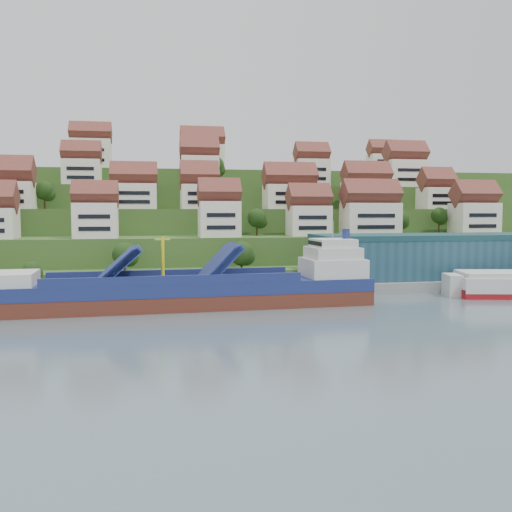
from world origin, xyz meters
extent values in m
plane|color=slate|center=(0.00, 0.00, 0.00)|extent=(300.00, 300.00, 0.00)
cube|color=gray|center=(20.00, 15.00, 1.10)|extent=(180.00, 14.00, 2.20)
cube|color=#2D4C1E|center=(0.00, 86.00, 2.00)|extent=(260.00, 128.00, 4.00)
cube|color=#2D4C1E|center=(0.00, 91.00, 5.50)|extent=(260.00, 118.00, 11.00)
cube|color=#2D4C1E|center=(0.00, 99.00, 9.00)|extent=(260.00, 102.00, 18.00)
cube|color=#2D4C1E|center=(0.00, 107.00, 12.50)|extent=(260.00, 86.00, 25.00)
cube|color=#2D4C1E|center=(0.00, 116.00, 15.50)|extent=(260.00, 68.00, 31.00)
cube|color=white|center=(-27.06, 37.34, 15.20)|extent=(10.34, 7.03, 8.41)
cube|color=white|center=(2.80, 37.87, 15.45)|extent=(10.07, 7.62, 8.89)
cube|color=white|center=(26.67, 40.18, 14.92)|extent=(10.62, 7.73, 7.83)
cube|color=white|center=(42.92, 38.07, 15.27)|extent=(14.45, 8.26, 8.55)
cube|color=white|center=(74.11, 39.79, 15.33)|extent=(11.62, 8.31, 8.66)
cube|color=white|center=(-49.16, 53.30, 21.50)|extent=(10.59, 8.98, 6.99)
cube|color=white|center=(-18.35, 55.78, 21.44)|extent=(12.05, 7.90, 6.88)
cube|color=white|center=(-0.77, 52.80, 21.33)|extent=(10.01, 8.56, 6.66)
cube|color=white|center=(25.17, 54.77, 21.47)|extent=(14.37, 8.36, 6.93)
cube|color=white|center=(48.47, 55.19, 21.91)|extent=(13.18, 8.18, 7.82)
cube|color=white|center=(70.56, 54.68, 21.21)|extent=(9.46, 8.04, 6.42)
cube|color=white|center=(-33.49, 70.15, 28.70)|extent=(10.78, 7.30, 7.40)
cube|color=white|center=(0.71, 68.37, 29.38)|extent=(11.05, 7.79, 8.76)
cube|color=white|center=(35.61, 68.34, 29.19)|extent=(10.15, 7.14, 8.39)
cube|color=white|center=(67.61, 69.91, 29.39)|extent=(12.77, 8.47, 8.77)
cube|color=white|center=(-32.51, 89.06, 35.76)|extent=(12.64, 7.51, 9.51)
cube|color=white|center=(3.39, 86.90, 35.10)|extent=(13.87, 8.15, 8.20)
cube|color=white|center=(68.70, 90.81, 34.33)|extent=(10.09, 7.05, 6.65)
ellipsoid|color=#203F15|center=(6.51, 26.11, 7.66)|extent=(5.69, 5.69, 5.69)
ellipsoid|color=#203F15|center=(-20.05, 26.29, 7.79)|extent=(5.40, 5.40, 5.40)
ellipsoid|color=#203F15|center=(53.51, 43.11, 15.19)|extent=(5.12, 5.12, 5.12)
ellipsoid|color=#203F15|center=(65.35, 43.11, 16.26)|extent=(4.52, 4.52, 4.52)
ellipsoid|color=#203F15|center=(13.51, 43.66, 15.63)|extent=(5.01, 5.01, 5.01)
ellipsoid|color=#203F15|center=(44.74, 59.83, 24.15)|extent=(5.03, 5.03, 5.03)
ellipsoid|color=#203F15|center=(-49.54, 59.38, 21.66)|extent=(6.34, 6.34, 6.34)
ellipsoid|color=#203F15|center=(-42.06, 57.97, 22.97)|extent=(5.02, 5.02, 5.02)
ellipsoid|color=#203F15|center=(5.92, 73.21, 31.52)|extent=(5.80, 5.80, 5.80)
ellipsoid|color=#203F15|center=(33.45, 75.94, 30.39)|extent=(4.76, 4.76, 4.76)
ellipsoid|color=#203F15|center=(-38.37, 19.00, 5.33)|extent=(3.77, 3.77, 3.77)
cube|color=#21485A|center=(52.00, 17.00, 7.20)|extent=(60.00, 15.00, 10.00)
cylinder|color=gray|center=(18.00, 10.00, 6.20)|extent=(0.16, 0.16, 8.00)
cube|color=maroon|center=(18.60, 10.00, 9.80)|extent=(1.20, 0.05, 0.80)
cube|color=#5A271B|center=(-8.70, -1.26, 1.00)|extent=(70.01, 13.26, 4.47)
cube|color=navy|center=(-8.70, -1.26, 3.84)|extent=(70.01, 13.37, 2.32)
cube|color=silver|center=(-38.15, -2.33, 6.07)|extent=(9.30, 10.50, 2.32)
cube|color=#262628|center=(-10.49, -1.32, 5.00)|extent=(44.96, 10.74, 0.27)
cube|color=navy|center=(-20.30, -1.68, 8.04)|extent=(7.05, 10.10, 6.18)
cube|color=navy|center=(-2.45, -1.03, 8.04)|extent=(6.71, 10.09, 6.53)
cylinder|color=yellow|center=(-12.27, -1.39, 8.93)|extent=(0.65, 0.65, 8.04)
cube|color=silver|center=(19.86, -0.21, 6.70)|extent=(11.08, 10.57, 3.57)
cube|color=silver|center=(19.86, -0.21, 9.56)|extent=(9.26, 9.43, 2.23)
cube|color=silver|center=(19.86, -0.21, 11.43)|extent=(7.43, 8.29, 1.61)
cylinder|color=navy|center=(22.54, -0.11, 13.13)|extent=(1.48, 1.48, 1.96)
camera|label=1|loc=(-14.87, -104.11, 17.66)|focal=40.00mm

